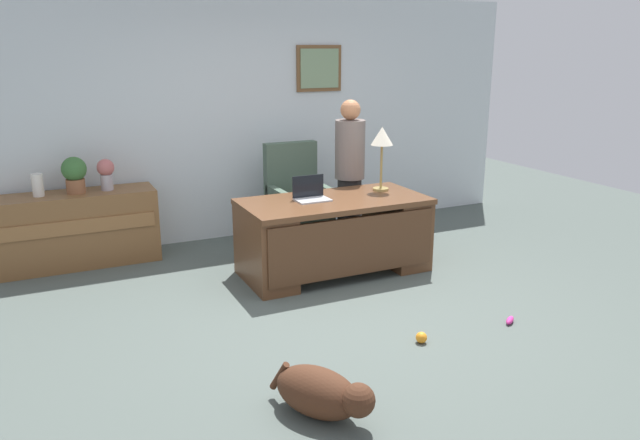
% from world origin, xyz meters
% --- Properties ---
extents(ground_plane, '(12.00, 12.00, 0.00)m').
position_xyz_m(ground_plane, '(0.00, 0.00, 0.00)').
color(ground_plane, '#4C5651').
extents(back_wall, '(7.00, 0.16, 2.70)m').
position_xyz_m(back_wall, '(0.00, 2.60, 1.35)').
color(back_wall, silver).
rests_on(back_wall, ground_plane).
extents(desk, '(1.78, 0.87, 0.73)m').
position_xyz_m(desk, '(0.35, 0.93, 0.40)').
color(desk, brown).
rests_on(desk, ground_plane).
extents(credenza, '(1.55, 0.50, 0.74)m').
position_xyz_m(credenza, '(-1.89, 2.25, 0.37)').
color(credenza, brown).
rests_on(credenza, ground_plane).
extents(armchair, '(0.60, 0.59, 1.13)m').
position_xyz_m(armchair, '(0.37, 1.92, 0.50)').
color(armchair, '#475B4C').
rests_on(armchair, ground_plane).
extents(person_standing, '(0.32, 0.32, 1.61)m').
position_xyz_m(person_standing, '(0.86, 1.61, 0.82)').
color(person_standing, '#262323').
rests_on(person_standing, ground_plane).
extents(dog_lying, '(0.55, 0.66, 0.30)m').
position_xyz_m(dog_lying, '(-0.82, -1.23, 0.16)').
color(dog_lying, '#472819').
rests_on(dog_lying, ground_plane).
extents(laptop, '(0.32, 0.22, 0.22)m').
position_xyz_m(laptop, '(0.14, 1.03, 0.79)').
color(laptop, '#B2B5BA').
rests_on(laptop, desk).
extents(desk_lamp, '(0.22, 0.22, 0.64)m').
position_xyz_m(desk_lamp, '(0.94, 1.09, 1.24)').
color(desk_lamp, '#9E8447').
rests_on(desk_lamp, desk).
extents(vase_with_flowers, '(0.17, 0.17, 0.32)m').
position_xyz_m(vase_with_flowers, '(-1.56, 2.25, 0.93)').
color(vase_with_flowers, '#AAA0A8').
rests_on(vase_with_flowers, credenza).
extents(vase_empty, '(0.11, 0.11, 0.22)m').
position_xyz_m(vase_empty, '(-2.20, 2.25, 0.85)').
color(vase_empty, silver).
rests_on(vase_empty, credenza).
extents(potted_plant, '(0.24, 0.24, 0.36)m').
position_xyz_m(potted_plant, '(-1.86, 2.25, 0.94)').
color(potted_plant, brown).
rests_on(potted_plant, credenza).
extents(dog_toy_ball, '(0.09, 0.09, 0.09)m').
position_xyz_m(dog_toy_ball, '(0.26, -0.69, 0.04)').
color(dog_toy_ball, orange).
rests_on(dog_toy_ball, ground_plane).
extents(dog_toy_plush, '(0.15, 0.12, 0.05)m').
position_xyz_m(dog_toy_plush, '(1.10, -0.70, 0.03)').
color(dog_toy_plush, '#D8338C').
rests_on(dog_toy_plush, ground_plane).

